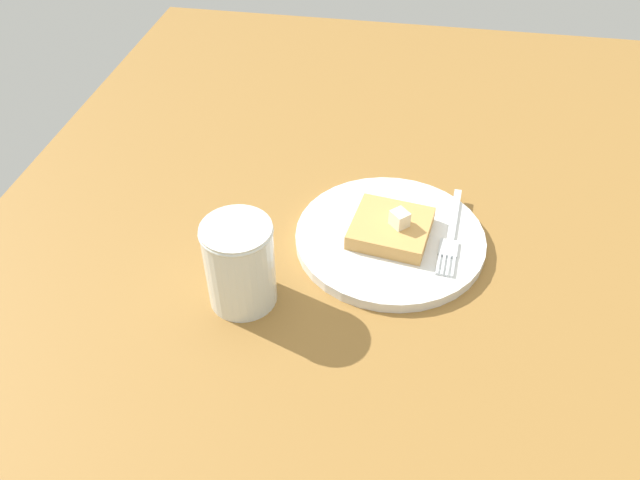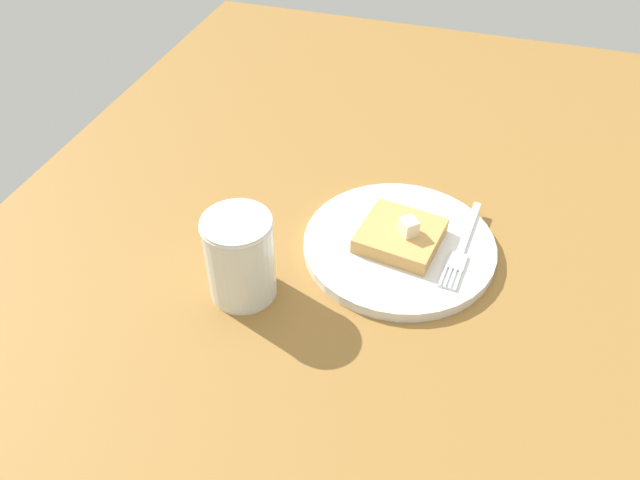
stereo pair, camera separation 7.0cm
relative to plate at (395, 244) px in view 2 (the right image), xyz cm
name	(u,v)px [view 2 (the right image)]	position (x,y,z in cm)	size (l,w,h in cm)	color
table_surface	(462,240)	(-7.56, -5.46, -1.92)	(118.47, 118.47, 2.31)	olive
plate	(395,244)	(0.00, 0.00, 0.00)	(22.95, 22.95, 1.32)	silver
toast_slice_center	(396,235)	(0.00, 0.00, 1.53)	(9.07, 8.71, 1.93)	tan
butter_pat_primary	(405,226)	(-0.91, 0.39, 3.47)	(1.95, 1.75, 1.95)	#F5E9CB
fork	(457,248)	(-7.15, -0.81, 0.74)	(2.79, 16.06, 0.36)	silver
syrup_jar	(236,259)	(15.18, 11.87, 3.96)	(7.67, 7.67, 10.32)	#371905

